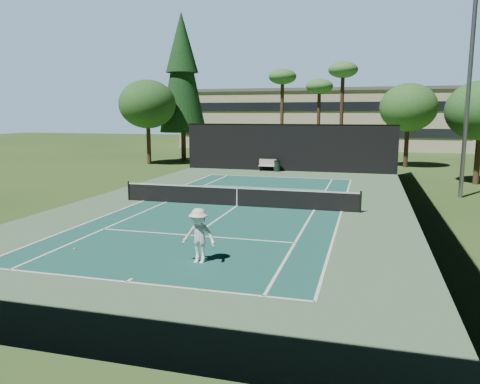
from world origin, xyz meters
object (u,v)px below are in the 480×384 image
object	(u,v)px
tennis_ball_d	(214,188)
trash_bin	(277,166)
tennis_ball_c	(260,192)
tennis_net	(237,196)
tennis_ball_a	(75,249)
player	(199,236)
tennis_ball_b	(188,199)
park_bench	(268,165)

from	to	relation	value
tennis_ball_d	trash_bin	world-z (taller)	trash_bin
tennis_ball_c	tennis_net	bearing A→B (deg)	-92.15
tennis_ball_a	tennis_ball_c	bearing A→B (deg)	75.53
player	tennis_ball_d	size ratio (longest dim) A/B	27.24
tennis_ball_b	trash_bin	world-z (taller)	trash_bin
tennis_net	tennis_ball_d	xyz separation A→B (m)	(-3.05, 5.16, -0.52)
park_bench	tennis_ball_d	bearing A→B (deg)	-97.51
tennis_ball_c	trash_bin	xyz separation A→B (m)	(-0.97, 10.74, 0.45)
tennis_net	park_bench	xyz separation A→B (m)	(-1.67, 15.63, -0.01)
tennis_ball_c	tennis_ball_d	world-z (taller)	tennis_ball_d
park_bench	player	bearing A→B (deg)	-83.04
player	trash_bin	distance (m)	25.14
tennis_net	tennis_ball_d	size ratio (longest dim) A/B	191.06
tennis_net	tennis_ball_b	bearing A→B (deg)	158.83
tennis_ball_c	park_bench	bearing A→B (deg)	99.62
tennis_ball_c	tennis_ball_d	xyz separation A→B (m)	(-3.23, 0.43, 0.00)
tennis_ball_b	trash_bin	distance (m)	14.42
tennis_net	park_bench	world-z (taller)	tennis_net
tennis_ball_d	tennis_ball_a	bearing A→B (deg)	-91.63
player	park_bench	size ratio (longest dim) A/B	1.23
tennis_ball_b	tennis_ball_c	bearing A→B (deg)	44.99
tennis_ball_a	tennis_ball_b	size ratio (longest dim) A/B	1.33
tennis_ball_a	tennis_ball_c	xyz separation A→B (m)	(3.64, 14.13, -0.01)
tennis_net	tennis_ball_a	distance (m)	10.04
tennis_net	tennis_ball_b	world-z (taller)	tennis_net
tennis_ball_a	tennis_ball_d	world-z (taller)	tennis_ball_a
player	tennis_ball_d	bearing A→B (deg)	111.88
tennis_ball_c	player	bearing A→B (deg)	-85.09
tennis_net	park_bench	size ratio (longest dim) A/B	8.60
tennis_net	tennis_ball_c	bearing A→B (deg)	87.85
tennis_net	park_bench	bearing A→B (deg)	96.11
tennis_net	trash_bin	bearing A→B (deg)	92.94
tennis_ball_d	trash_bin	bearing A→B (deg)	77.65
tennis_ball_d	trash_bin	xyz separation A→B (m)	(2.26, 10.31, 0.44)
tennis_ball_c	tennis_ball_d	size ratio (longest dim) A/B	0.95
tennis_ball_d	tennis_net	bearing A→B (deg)	-59.37
tennis_net	tennis_ball_d	distance (m)	6.01
tennis_ball_a	park_bench	distance (m)	25.11
park_bench	trash_bin	size ratio (longest dim) A/B	1.59
tennis_ball_a	tennis_ball_c	size ratio (longest dim) A/B	1.21
tennis_ball_c	park_bench	world-z (taller)	park_bench
tennis_ball_a	tennis_ball_b	bearing A→B (deg)	88.97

